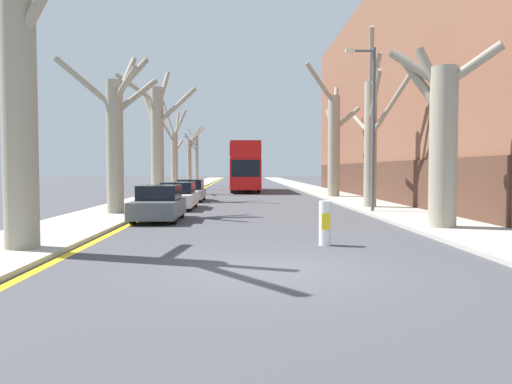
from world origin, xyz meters
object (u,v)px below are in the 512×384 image
at_px(parked_car_0, 159,204).
at_px(street_tree_left_4, 190,160).
at_px(street_tree_right_0, 442,137).
at_px(parked_car_2, 191,191).
at_px(street_tree_left_0, 17,98).
at_px(street_tree_right_2, 334,140).
at_px(street_tree_right_1, 372,135).
at_px(double_decker_bus, 245,164).
at_px(street_tree_left_5, 196,158).
at_px(traffic_bollard, 325,223).
at_px(street_tree_left_2, 157,136).
at_px(parked_car_1, 178,196).
at_px(street_tree_left_1, 116,134).
at_px(street_tree_left_3, 174,154).
at_px(lamp_post, 371,121).

bearing_deg(parked_car_0, street_tree_left_4, 93.51).
xyz_separation_m(street_tree_right_0, parked_car_2, (-9.91, 15.90, -2.45)).
xyz_separation_m(street_tree_left_0, street_tree_right_2, (11.99, 23.25, 0.35)).
bearing_deg(parked_car_2, parked_car_0, -90.00).
bearing_deg(street_tree_right_1, street_tree_right_2, 90.20).
bearing_deg(double_decker_bus, street_tree_right_2, -60.22).
distance_m(street_tree_left_5, traffic_bollard, 49.28).
distance_m(street_tree_left_2, parked_car_2, 4.11).
bearing_deg(parked_car_2, parked_car_1, -90.00).
bearing_deg(street_tree_left_0, street_tree_left_2, 89.99).
bearing_deg(street_tree_left_5, street_tree_left_2, -89.63).
xyz_separation_m(street_tree_left_1, street_tree_right_0, (12.13, -5.73, -0.46)).
xyz_separation_m(street_tree_left_0, street_tree_left_3, (-0.11, 29.11, -0.45)).
relative_size(street_tree_left_3, parked_car_0, 1.93).
distance_m(double_decker_bus, parked_car_2, 14.70).
relative_size(street_tree_left_3, street_tree_left_5, 1.11).
relative_size(street_tree_left_0, double_decker_bus, 0.73).
height_order(parked_car_0, traffic_bollard, parked_car_0).
bearing_deg(parked_car_1, street_tree_left_4, 94.34).
bearing_deg(street_tree_left_0, street_tree_right_1, 47.24).
bearing_deg(street_tree_left_1, parked_car_0, -45.63).
relative_size(parked_car_1, parked_car_2, 1.06).
xyz_separation_m(street_tree_left_0, street_tree_left_1, (-0.10, 9.86, -0.18)).
distance_m(street_tree_right_0, street_tree_right_2, 19.16).
distance_m(street_tree_left_2, street_tree_left_3, 9.02).
distance_m(parked_car_1, parked_car_2, 6.42).
xyz_separation_m(street_tree_left_0, parked_car_2, (2.13, 20.02, -3.10)).
xyz_separation_m(street_tree_left_0, double_decker_bus, (5.76, 34.14, -1.25)).
xyz_separation_m(street_tree_left_1, parked_car_2, (2.23, 10.16, -2.91)).
relative_size(street_tree_right_1, lamp_post, 1.17).
height_order(street_tree_right_0, parked_car_2, street_tree_right_0).
bearing_deg(street_tree_right_1, parked_car_0, -151.28).
height_order(parked_car_0, lamp_post, lamp_post).
bearing_deg(street_tree_left_0, street_tree_left_5, 90.22).
height_order(street_tree_left_4, lamp_post, lamp_post).
xyz_separation_m(street_tree_right_2, parked_car_1, (-9.87, -9.65, -3.45)).
height_order(double_decker_bus, parked_car_0, double_decker_bus).
height_order(street_tree_left_3, street_tree_left_5, street_tree_left_3).
bearing_deg(street_tree_left_5, street_tree_right_1, -71.51).
xyz_separation_m(street_tree_right_1, lamp_post, (-0.67, -2.46, 0.45)).
distance_m(street_tree_left_3, lamp_post, 21.85).
relative_size(parked_car_0, lamp_post, 0.54).
height_order(street_tree_right_1, street_tree_right_2, street_tree_right_2).
relative_size(street_tree_left_3, street_tree_right_2, 0.83).
relative_size(double_decker_bus, parked_car_0, 2.92).
height_order(street_tree_left_1, street_tree_left_2, street_tree_left_2).
height_order(street_tree_left_2, traffic_bollard, street_tree_left_2).
bearing_deg(double_decker_bus, lamp_post, -76.67).
xyz_separation_m(street_tree_left_5, traffic_bollard, (7.82, -48.58, -2.83)).
distance_m(parked_car_2, lamp_post, 13.71).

